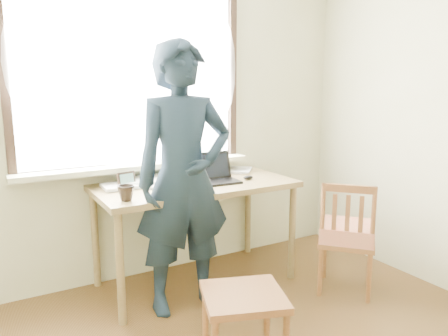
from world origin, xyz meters
TOP-DOWN VIEW (x-y plane):
  - room_shell at (-0.02, 0.20)m, footprint 3.52×4.02m
  - desk at (0.15, 1.63)m, footprint 1.51×0.76m
  - laptop at (0.31, 1.60)m, footprint 0.34×0.28m
  - mug_white at (0.06, 1.76)m, footprint 0.16×0.16m
  - mug_dark at (-0.47, 1.39)m, footprint 0.14×0.14m
  - mouse at (0.57, 1.53)m, footprint 0.08×0.06m
  - desk_clutter at (-0.21, 1.78)m, footprint 0.78×0.49m
  - book_a at (-0.28, 1.83)m, footprint 0.23×0.29m
  - book_b at (0.62, 1.91)m, footprint 0.32×0.32m
  - picture_frame at (-0.36, 1.73)m, footprint 0.14×0.04m
  - work_chair at (-0.10, 0.54)m, footprint 0.55×0.53m
  - side_chair at (1.07, 0.93)m, footprint 0.55×0.55m
  - person at (-0.08, 1.32)m, footprint 0.71×0.49m

SIDE VIEW (x-z plane):
  - work_chair at x=-0.10m, z-range 0.15..0.59m
  - side_chair at x=1.07m, z-range 0.02..0.89m
  - desk at x=0.15m, z-range 0.32..1.13m
  - book_b at x=0.62m, z-range 0.81..0.83m
  - book_a at x=-0.28m, z-range 0.81..0.83m
  - mouse at x=0.57m, z-range 0.81..0.84m
  - desk_clutter at x=-0.21m, z-range 0.81..0.85m
  - mug_white at x=0.06m, z-range 0.81..0.90m
  - mug_dark at x=-0.47m, z-range 0.81..0.91m
  - laptop at x=0.31m, z-range 0.75..0.97m
  - picture_frame at x=-0.36m, z-range 0.81..0.92m
  - person at x=-0.08m, z-range 0.00..1.85m
  - room_shell at x=-0.02m, z-range 0.33..2.94m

